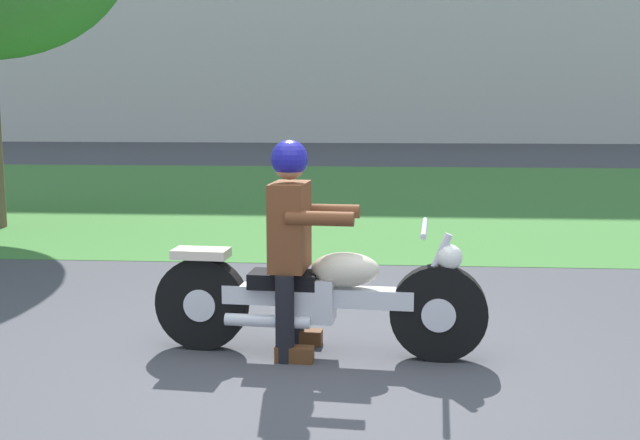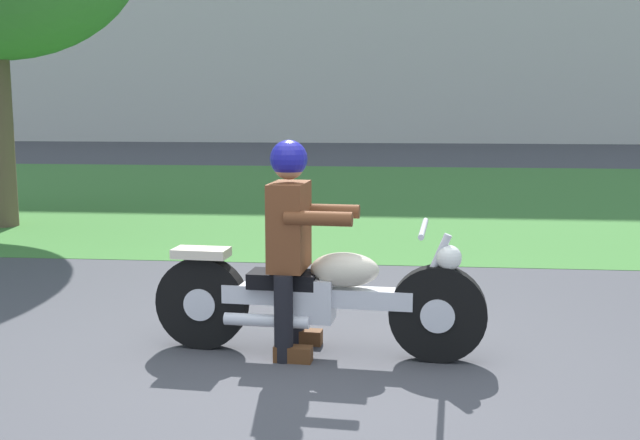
# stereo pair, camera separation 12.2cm
# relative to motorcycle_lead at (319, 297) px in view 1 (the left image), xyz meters

# --- Properties ---
(ground) EXTENTS (120.00, 120.00, 0.00)m
(ground) POSITION_rel_motorcycle_lead_xyz_m (0.00, -0.59, -0.38)
(ground) COLOR #424247
(grass_verge) EXTENTS (60.00, 12.00, 0.01)m
(grass_verge) POSITION_rel_motorcycle_lead_xyz_m (0.00, 8.79, -0.38)
(grass_verge) COLOR #3D7533
(grass_verge) RESTS_ON ground
(motorcycle_lead) EXTENTS (2.16, 0.66, 0.86)m
(motorcycle_lead) POSITION_rel_motorcycle_lead_xyz_m (0.00, 0.00, 0.00)
(motorcycle_lead) COLOR black
(motorcycle_lead) RESTS_ON ground
(rider_lead) EXTENTS (0.57, 0.49, 1.39)m
(rider_lead) POSITION_rel_motorcycle_lead_xyz_m (-0.17, 0.02, 0.43)
(rider_lead) COLOR black
(rider_lead) RESTS_ON ground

